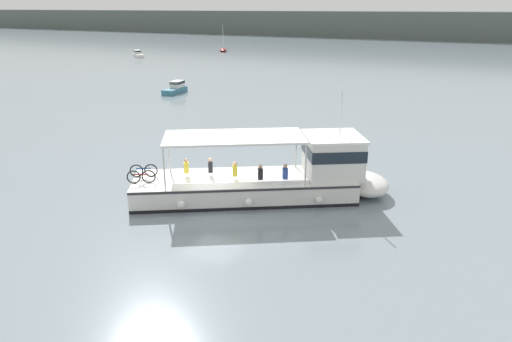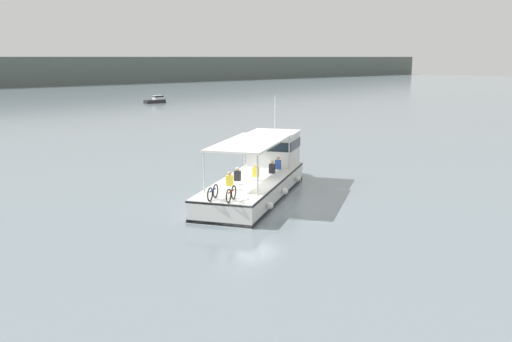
# 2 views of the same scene
# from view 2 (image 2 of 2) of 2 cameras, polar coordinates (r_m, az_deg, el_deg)

# --- Properties ---
(ground_plane) EXTENTS (400.00, 400.00, 0.00)m
(ground_plane) POSITION_cam_2_polar(r_m,az_deg,el_deg) (28.95, -0.04, -3.61)
(ground_plane) COLOR gray
(ferry_main) EXTENTS (12.36, 9.48, 5.32)m
(ferry_main) POSITION_cam_2_polar(r_m,az_deg,el_deg) (31.84, 0.53, -0.33)
(ferry_main) COLOR white
(ferry_main) RESTS_ON ground
(motorboat_outer_anchorage) EXTENTS (3.64, 1.41, 1.26)m
(motorboat_outer_anchorage) POSITION_cam_2_polar(r_m,az_deg,el_deg) (95.66, -10.21, 7.20)
(motorboat_outer_anchorage) COLOR #232328
(motorboat_outer_anchorage) RESTS_ON ground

